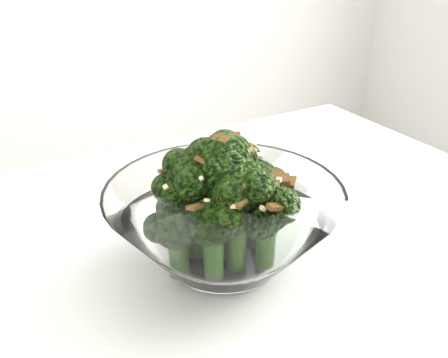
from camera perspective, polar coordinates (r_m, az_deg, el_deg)
name	(u,v)px	position (r m, az deg, el deg)	size (l,w,h in m)	color
broccoli_dish	(224,217)	(0.46, -0.05, -4.34)	(0.22, 0.22, 0.14)	white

